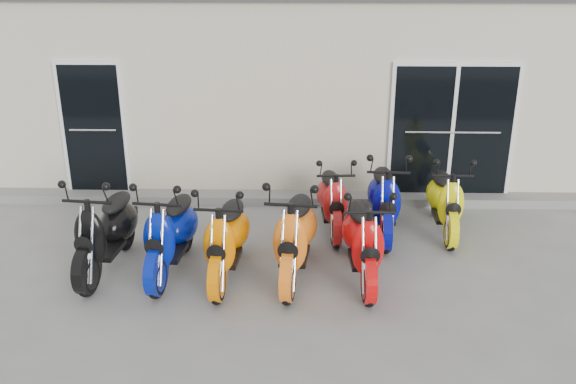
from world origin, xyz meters
name	(u,v)px	position (x,y,z in m)	size (l,w,h in m)	color
ground	(287,259)	(0.00, 0.00, 0.00)	(80.00, 80.00, 0.00)	gray
building	(293,70)	(0.00, 5.20, 1.60)	(14.00, 6.00, 3.20)	beige
front_step	(290,198)	(0.00, 2.02, 0.07)	(14.00, 0.40, 0.15)	gray
door_left	(93,125)	(-3.20, 2.17, 1.26)	(1.07, 0.08, 2.22)	black
door_right	(452,128)	(2.60, 2.17, 1.26)	(2.02, 0.08, 2.22)	black
scooter_front_black	(105,220)	(-2.34, -0.35, 0.71)	(0.70, 1.93, 1.42)	black
scooter_front_blue	(170,223)	(-1.49, -0.38, 0.70)	(0.69, 1.90, 1.40)	#041693
scooter_front_orange_a	(226,228)	(-0.75, -0.50, 0.69)	(0.68, 1.87, 1.38)	orange
scooter_front_orange_b	(295,224)	(0.12, -0.46, 0.73)	(0.72, 1.98, 1.46)	orange
scooter_front_red	(363,230)	(0.97, -0.51, 0.69)	(0.68, 1.86, 1.38)	red
scooter_back_red	(332,191)	(0.65, 0.95, 0.63)	(0.62, 1.70, 1.25)	#B41819
scooter_back_blue	(385,190)	(1.40, 0.87, 0.69)	(0.68, 1.86, 1.38)	#050A84
scooter_back_yellow	(446,192)	(2.30, 0.93, 0.64)	(0.63, 1.75, 1.29)	#F2EC07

